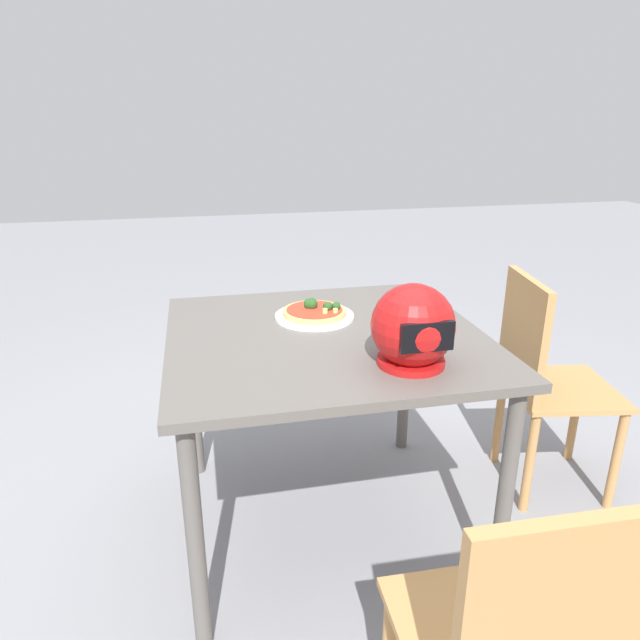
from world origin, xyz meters
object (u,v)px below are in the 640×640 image
(motorcycle_helmet, at_px, (413,327))
(dining_table, at_px, (326,358))
(chair_side, at_px, (542,374))
(pizza, at_px, (315,311))

(motorcycle_helmet, bearing_deg, dining_table, -57.16)
(dining_table, bearing_deg, motorcycle_helmet, 122.84)
(dining_table, distance_m, motorcycle_helmet, 0.41)
(dining_table, relative_size, chair_side, 1.17)
(motorcycle_helmet, bearing_deg, pizza, -67.08)
(dining_table, height_order, motorcycle_helmet, motorcycle_helmet)
(dining_table, bearing_deg, pizza, -88.84)
(motorcycle_helmet, bearing_deg, chair_side, -153.08)
(dining_table, height_order, pizza, pizza)
(dining_table, distance_m, pizza, 0.20)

